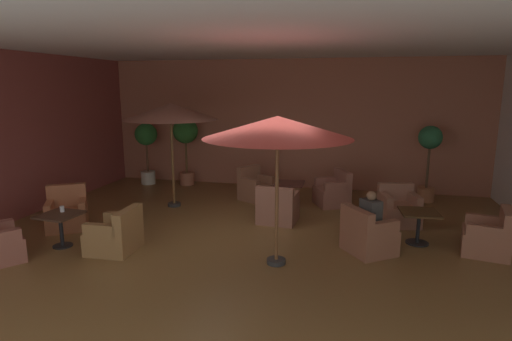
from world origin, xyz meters
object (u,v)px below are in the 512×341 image
at_px(cafe_table_mid_center, 419,220).
at_px(potted_tree_mid_left, 146,143).
at_px(armchair_front_left_south, 116,235).
at_px(cafe_table_front_right, 289,188).
at_px(patio_umbrella_tall_red, 278,128).
at_px(armchair_mid_center_east, 488,237).
at_px(patio_umbrella_center_beige, 171,112).
at_px(iced_drink_cup, 62,209).
at_px(potted_tree_left_corner, 429,152).
at_px(patron_blue_shirt, 371,212).
at_px(armchair_mid_center_north, 368,235).
at_px(armchair_front_right_east, 255,188).
at_px(armchair_front_left_north, 67,213).
at_px(armchair_mid_center_south, 398,209).
at_px(potted_tree_mid_right, 186,138).
at_px(armchair_front_right_south, 278,208).
at_px(cafe_table_front_left, 60,221).
at_px(armchair_front_right_north, 333,193).

bearing_deg(cafe_table_mid_center, potted_tree_mid_left, 155.55).
xyz_separation_m(armchair_front_left_south, cafe_table_front_right, (2.63, 3.42, 0.19)).
bearing_deg(patio_umbrella_tall_red, armchair_mid_center_east, 19.62).
bearing_deg(cafe_table_front_right, patio_umbrella_tall_red, -84.91).
distance_m(patio_umbrella_center_beige, iced_drink_cup, 3.42).
relative_size(potted_tree_left_corner, potted_tree_mid_left, 1.06).
bearing_deg(patio_umbrella_tall_red, cafe_table_front_right, 95.09).
bearing_deg(patron_blue_shirt, patio_umbrella_center_beige, 157.49).
height_order(cafe_table_mid_center, armchair_mid_center_east, armchair_mid_center_east).
bearing_deg(armchair_mid_center_north, patron_blue_shirt, 35.47).
distance_m(armchair_front_left_south, armchair_front_right_east, 4.32).
distance_m(armchair_front_left_north, armchair_mid_center_south, 7.07).
height_order(patio_umbrella_tall_red, potted_tree_mid_right, patio_umbrella_tall_red).
relative_size(armchair_front_left_north, armchair_front_right_south, 1.23).
bearing_deg(armchair_front_right_south, potted_tree_left_corner, 36.60).
xyz_separation_m(armchair_front_left_north, patron_blue_shirt, (6.15, 0.10, 0.44)).
bearing_deg(potted_tree_mid_right, potted_tree_mid_left, -172.29).
relative_size(cafe_table_front_left, cafe_table_mid_center, 0.99).
distance_m(armchair_mid_center_north, potted_tree_mid_right, 6.76).
bearing_deg(armchair_front_right_east, potted_tree_mid_right, 154.51).
bearing_deg(armchair_mid_center_south, cafe_table_front_left, -155.58).
relative_size(patio_umbrella_center_beige, iced_drink_cup, 23.12).
height_order(armchair_front_left_north, iced_drink_cup, armchair_front_left_north).
height_order(armchair_front_left_north, armchair_front_right_south, armchair_front_left_north).
bearing_deg(cafe_table_front_right, armchair_mid_center_south, -14.52).
height_order(cafe_table_front_left, armchair_front_left_north, armchair_front_left_north).
bearing_deg(cafe_table_front_right, potted_tree_mid_right, 153.10).
bearing_deg(patio_umbrella_tall_red, armchair_mid_center_south, 50.47).
height_order(armchair_front_right_south, patio_umbrella_center_beige, patio_umbrella_center_beige).
bearing_deg(patio_umbrella_tall_red, patio_umbrella_center_beige, 138.09).
bearing_deg(armchair_front_right_north, armchair_front_left_north, -150.54).
distance_m(cafe_table_front_left, cafe_table_front_right, 5.10).
xyz_separation_m(cafe_table_front_left, potted_tree_left_corner, (7.09, 4.88, 0.82)).
xyz_separation_m(armchair_front_right_south, potted_tree_mid_left, (-4.53, 2.71, 0.95)).
height_order(armchair_front_left_south, potted_tree_mid_left, potted_tree_mid_left).
relative_size(armchair_front_left_south, armchair_mid_center_north, 0.79).
bearing_deg(cafe_table_front_right, armchair_front_right_south, -94.07).
xyz_separation_m(armchair_front_left_south, potted_tree_mid_left, (-1.97, 4.99, 0.97)).
height_order(patio_umbrella_center_beige, patron_blue_shirt, patio_umbrella_center_beige).
relative_size(armchair_front_right_south, armchair_mid_center_north, 0.81).
distance_m(cafe_table_front_left, armchair_front_left_south, 1.12).
distance_m(cafe_table_front_right, cafe_table_mid_center, 3.27).
bearing_deg(armchair_mid_center_south, cafe_table_mid_center, -77.31).
xyz_separation_m(armchair_front_right_east, patron_blue_shirt, (2.82, -3.01, 0.44)).
bearing_deg(potted_tree_mid_right, armchair_mid_center_east, -27.20).
height_order(armchair_front_right_east, potted_tree_mid_left, potted_tree_mid_left).
xyz_separation_m(armchair_front_left_north, cafe_table_front_right, (4.33, 2.53, 0.17)).
distance_m(armchair_front_left_north, patio_umbrella_center_beige, 3.23).
distance_m(cafe_table_front_left, patio_umbrella_center_beige, 3.61).
bearing_deg(armchair_front_right_east, armchair_front_right_south, -62.07).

